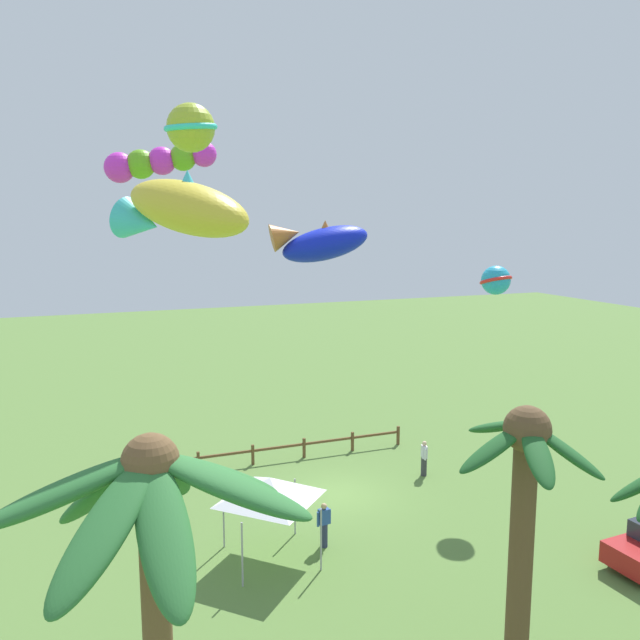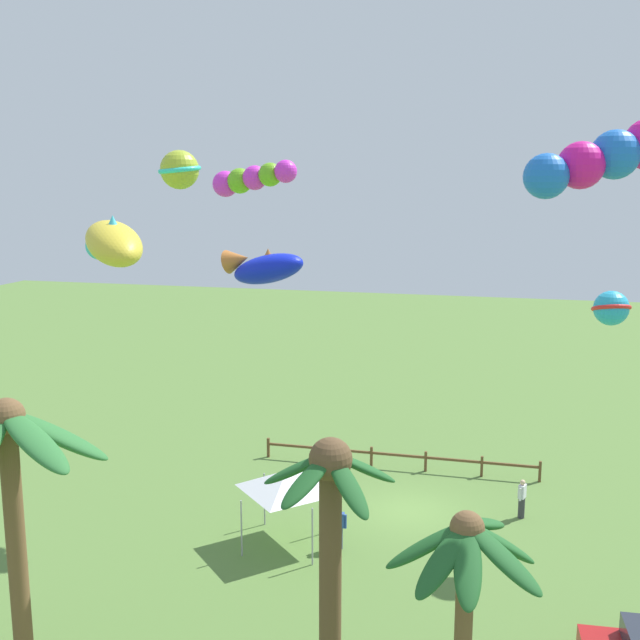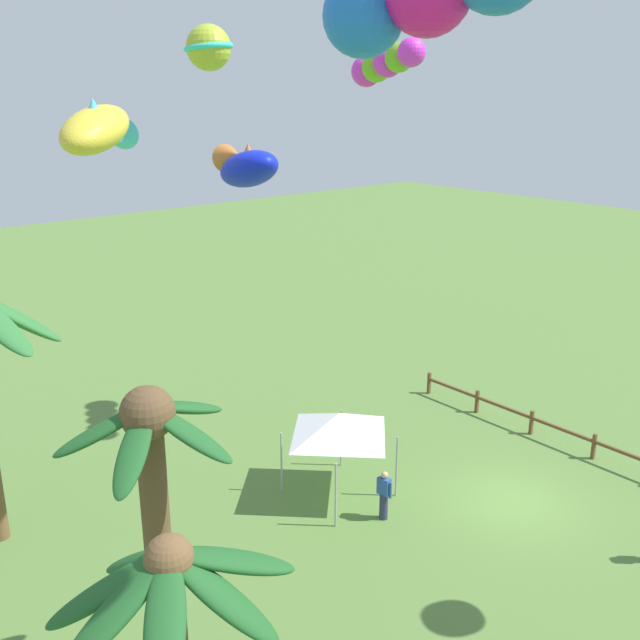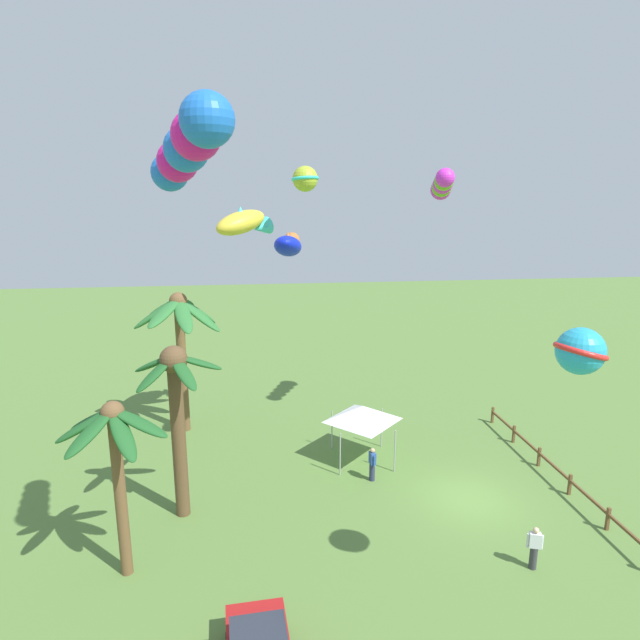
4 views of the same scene
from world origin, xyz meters
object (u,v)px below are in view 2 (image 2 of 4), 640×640
at_px(kite_ball_5, 180,170).
at_px(kite_fish_3, 112,243).
at_px(palm_tree_1, 9,462).
at_px(kite_tube_1, 251,179).
at_px(spectator_1, 522,498).
at_px(festival_tent, 287,480).
at_px(palm_tree_0, 466,575).
at_px(spectator_0, 339,528).
at_px(palm_tree_2, 330,522).
at_px(kite_ball_2, 611,308).
at_px(kite_tube_0, 624,152).
at_px(kite_fish_4, 264,267).

bearing_deg(kite_ball_5, kite_fish_3, 75.47).
distance_m(palm_tree_1, kite_tube_1, 15.41).
relative_size(palm_tree_1, spectator_1, 4.90).
height_order(palm_tree_1, festival_tent, palm_tree_1).
relative_size(palm_tree_0, festival_tent, 2.20).
bearing_deg(kite_tube_1, spectator_0, 137.12).
bearing_deg(spectator_1, palm_tree_0, 83.86).
distance_m(palm_tree_1, spectator_0, 12.47).
relative_size(palm_tree_2, kite_tube_1, 1.87).
relative_size(kite_ball_2, kite_ball_5, 0.89).
bearing_deg(kite_ball_5, palm_tree_0, 143.04).
height_order(spectator_1, kite_fish_3, kite_fish_3).
relative_size(kite_tube_0, kite_fish_4, 1.44).
bearing_deg(kite_tube_1, kite_tube_0, 139.24).
height_order(spectator_0, kite_fish_4, kite_fish_4).
xyz_separation_m(palm_tree_2, kite_fish_3, (7.03, -2.70, 6.42)).
distance_m(spectator_0, kite_fish_3, 13.15).
distance_m(kite_tube_0, kite_ball_5, 13.21).
distance_m(palm_tree_1, festival_tent, 10.84).
xyz_separation_m(palm_tree_0, kite_fish_4, (6.49, -6.16, 5.78)).
distance_m(kite_tube_1, kite_ball_2, 14.60).
height_order(palm_tree_0, kite_fish_4, kite_fish_4).
xyz_separation_m(festival_tent, kite_tube_0, (-9.89, 6.46, 11.35)).
distance_m(festival_tent, kite_fish_3, 11.06).
bearing_deg(kite_fish_3, kite_ball_5, -104.53).
xyz_separation_m(festival_tent, kite_fish_3, (3.47, 5.47, 8.96)).
height_order(kite_fish_4, kite_ball_5, kite_ball_5).
xyz_separation_m(kite_tube_1, kite_fish_3, (0.74, 9.89, -1.85)).
xyz_separation_m(palm_tree_2, spectator_1, (-4.85, -12.52, -4.20)).
xyz_separation_m(palm_tree_0, palm_tree_2, (3.34, -1.51, 0.14)).
xyz_separation_m(kite_tube_0, kite_ball_5, (12.59, -4.00, -0.29)).
xyz_separation_m(palm_tree_0, kite_tube_0, (-3.00, -3.21, 8.95)).
bearing_deg(kite_fish_4, palm_tree_2, 124.16).
relative_size(kite_tube_1, kite_fish_3, 1.13).
bearing_deg(kite_tube_1, festival_tent, 121.70).
bearing_deg(festival_tent, kite_ball_2, -163.09).
distance_m(palm_tree_0, palm_tree_1, 11.64).
distance_m(kite_tube_0, kite_fish_3, 13.62).
bearing_deg(kite_fish_4, palm_tree_1, 47.67).
bearing_deg(kite_ball_5, spectator_0, -151.25).
bearing_deg(kite_ball_2, palm_tree_0, 72.12).
xyz_separation_m(spectator_1, festival_tent, (8.40, 4.36, 1.65)).
xyz_separation_m(kite_fish_4, kite_ball_5, (3.09, -1.05, 2.88)).
bearing_deg(spectator_1, kite_tube_1, -0.32).
xyz_separation_m(palm_tree_2, festival_tent, (3.55, -8.17, -2.54)).
distance_m(palm_tree_1, kite_ball_2, 20.26).
height_order(palm_tree_0, palm_tree_2, palm_tree_2).
relative_size(kite_tube_0, kite_tube_1, 1.07).
xyz_separation_m(spectator_1, kite_tube_0, (-1.49, 10.82, 13.01)).
height_order(kite_fish_3, kite_ball_5, kite_ball_5).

